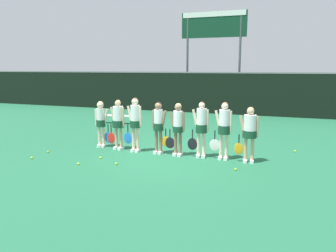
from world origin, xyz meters
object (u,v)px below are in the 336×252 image
player_0 (101,120)px  player_5 (201,125)px  scoreboard (213,33)px  player_7 (250,130)px  tennis_ball_2 (236,169)px  tennis_ball_6 (32,158)px  tennis_ball_1 (116,164)px  tennis_ball_4 (78,164)px  bench_courtside (116,116)px  player_3 (159,123)px  player_6 (224,126)px  tennis_ball_3 (101,158)px  tennis_ball_5 (48,152)px  player_4 (178,125)px  tennis_ball_0 (295,151)px  player_1 (118,120)px  player_2 (135,120)px

player_0 → player_5: size_ratio=0.93×
scoreboard → player_7: size_ratio=3.73×
tennis_ball_2 → tennis_ball_6: size_ratio=0.97×
scoreboard → tennis_ball_1: (0.07, -12.70, -4.84)m
player_7 → tennis_ball_4: size_ratio=23.48×
bench_courtside → player_3: 6.31m
player_6 → player_7: player_6 is taller
tennis_ball_1 → tennis_ball_4: (-1.02, -0.39, 0.00)m
tennis_ball_3 → tennis_ball_4: bearing=-107.4°
tennis_ball_5 → player_6: bearing=12.3°
player_4 → tennis_ball_2: bearing=-23.2°
bench_courtside → tennis_ball_3: bench_courtside is taller
tennis_ball_0 → tennis_ball_6: (-7.64, -3.70, 0.00)m
bench_courtside → tennis_ball_5: 5.89m
player_1 → tennis_ball_6: size_ratio=24.10×
tennis_ball_1 → tennis_ball_6: bearing=-172.6°
bench_courtside → tennis_ball_2: (6.84, -5.60, -0.33)m
tennis_ball_1 → tennis_ball_5: 2.84m
player_1 → player_4: 2.17m
tennis_ball_1 → tennis_ball_4: tennis_ball_4 is taller
tennis_ball_2 → tennis_ball_4: bearing=-166.4°
bench_courtside → tennis_ball_1: bench_courtside is taller
tennis_ball_1 → player_3: bearing=66.8°
player_0 → tennis_ball_4: (0.54, -2.15, -0.92)m
tennis_ball_1 → tennis_ball_6: tennis_ball_6 is taller
tennis_ball_5 → tennis_ball_6: bearing=-86.0°
player_2 → tennis_ball_5: size_ratio=27.39×
bench_courtside → player_1: 5.38m
scoreboard → player_1: size_ratio=3.62×
player_5 → tennis_ball_0: 3.42m
scoreboard → player_0: 11.71m
tennis_ball_0 → player_7: bearing=-127.1°
player_2 → player_0: bearing=172.4°
tennis_ball_2 → tennis_ball_6: (-6.08, -1.02, 0.00)m
bench_courtside → player_4: 6.78m
tennis_ball_5 → player_0: bearing=46.9°
player_6 → tennis_ball_6: (-5.55, -2.01, -1.00)m
scoreboard → player_5: 11.91m
bench_courtside → tennis_ball_0: bearing=-24.2°
tennis_ball_2 → tennis_ball_3: (-4.11, -0.26, -0.00)m
tennis_ball_2 → tennis_ball_5: tennis_ball_2 is taller
bench_courtside → player_0: 4.94m
player_1 → player_2: size_ratio=0.94×
bench_courtside → player_5: player_5 is taller
player_6 → player_7: size_ratio=1.06×
player_6 → tennis_ball_2: 1.51m
player_4 → tennis_ball_1: (-1.35, -1.57, -0.96)m
player_2 → player_3: bearing=2.1°
player_6 → player_7: bearing=-2.5°
bench_courtside → tennis_ball_5: bench_courtside is taller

